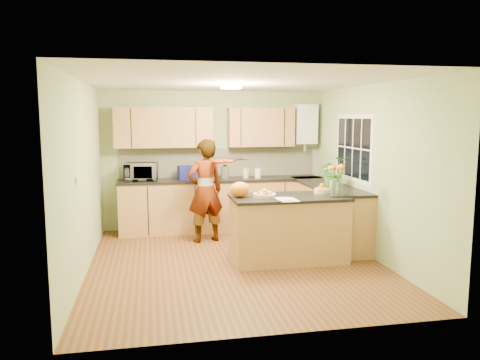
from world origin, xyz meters
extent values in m
plane|color=#593019|center=(0.00, 0.00, 0.00)|extent=(4.50, 4.50, 0.00)
cube|color=silver|center=(0.00, 0.00, 2.50)|extent=(4.00, 4.50, 0.02)
cube|color=#97AE7C|center=(0.00, 2.25, 1.25)|extent=(4.00, 0.02, 2.50)
cube|color=#97AE7C|center=(0.00, -2.25, 1.25)|extent=(4.00, 0.02, 2.50)
cube|color=#97AE7C|center=(-2.00, 0.00, 1.25)|extent=(0.02, 4.50, 2.50)
cube|color=#97AE7C|center=(2.00, 0.00, 1.25)|extent=(0.02, 4.50, 2.50)
cube|color=#B18146|center=(0.10, 1.95, 0.45)|extent=(3.60, 0.60, 0.90)
cube|color=black|center=(0.10, 1.94, 0.92)|extent=(3.64, 0.62, 0.04)
cube|color=#B18146|center=(1.70, 0.85, 0.45)|extent=(0.60, 2.20, 0.90)
cube|color=black|center=(1.69, 0.85, 0.92)|extent=(0.62, 2.24, 0.04)
cube|color=beige|center=(0.10, 2.23, 1.20)|extent=(3.60, 0.02, 0.52)
cube|color=#B18146|center=(-0.90, 2.08, 1.85)|extent=(1.70, 0.34, 0.70)
cube|color=#B18146|center=(0.85, 2.08, 1.85)|extent=(1.20, 0.34, 0.70)
cube|color=white|center=(1.70, 2.09, 1.90)|extent=(0.40, 0.30, 0.72)
cylinder|color=#BBBBC0|center=(1.70, 2.09, 1.50)|extent=(0.06, 0.06, 0.20)
cube|color=white|center=(1.99, 0.60, 1.55)|extent=(0.01, 1.30, 1.05)
cube|color=black|center=(1.99, 0.60, 1.55)|extent=(0.01, 1.18, 0.92)
cube|color=white|center=(-1.99, -0.60, 1.30)|extent=(0.02, 0.09, 0.09)
cylinder|color=#FFEABF|center=(0.00, 0.30, 2.46)|extent=(0.30, 0.30, 0.06)
cylinder|color=white|center=(0.00, 0.30, 2.49)|extent=(0.10, 0.10, 0.02)
cube|color=#B18146|center=(0.76, -0.03, 0.44)|extent=(1.58, 0.79, 0.89)
cube|color=black|center=(0.76, -0.03, 0.91)|extent=(1.62, 0.83, 0.04)
cylinder|color=beige|center=(0.41, -0.03, 0.95)|extent=(0.31, 0.31, 0.05)
cylinder|color=beige|center=(1.31, 0.12, 0.96)|extent=(0.23, 0.23, 0.07)
cylinder|color=silver|center=(1.36, -0.21, 1.05)|extent=(0.12, 0.12, 0.24)
ellipsoid|color=orange|center=(0.07, 0.02, 1.03)|extent=(0.36, 0.33, 0.21)
cube|color=silver|center=(0.66, -0.33, 0.93)|extent=(0.24, 0.33, 0.01)
imported|color=#DDAF87|center=(-0.28, 1.20, 0.84)|extent=(0.70, 0.56, 1.68)
imported|color=white|center=(-1.31, 1.96, 1.09)|extent=(0.58, 0.43, 0.30)
cube|color=navy|center=(-0.52, 1.95, 1.06)|extent=(0.33, 0.27, 0.24)
cylinder|color=#BBBBC0|center=(0.17, 1.94, 1.05)|extent=(0.16, 0.16, 0.22)
sphere|color=black|center=(0.17, 1.94, 1.19)|extent=(0.08, 0.08, 0.08)
cylinder|color=beige|center=(0.55, 1.95, 1.02)|extent=(0.11, 0.11, 0.17)
cylinder|color=white|center=(0.76, 1.91, 1.03)|extent=(0.13, 0.13, 0.17)
imported|color=#3C7D29|center=(1.70, 0.67, 1.18)|extent=(0.47, 0.42, 0.48)
camera|label=1|loc=(-1.13, -6.27, 2.03)|focal=35.00mm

